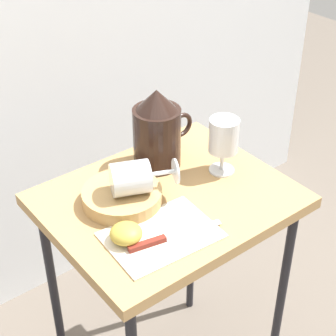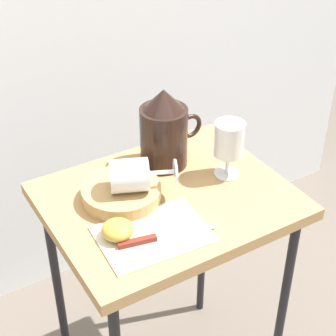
{
  "view_description": "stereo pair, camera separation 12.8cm",
  "coord_description": "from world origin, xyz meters",
  "px_view_note": "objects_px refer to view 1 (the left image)",
  "views": [
    {
      "loc": [
        -0.65,
        -0.83,
        1.51
      ],
      "look_at": [
        0.0,
        0.0,
        0.79
      ],
      "focal_mm": 59.77,
      "sensor_mm": 36.0,
      "label": 1
    },
    {
      "loc": [
        -0.54,
        -0.91,
        1.51
      ],
      "look_at": [
        0.0,
        0.0,
        0.79
      ],
      "focal_mm": 59.77,
      "sensor_mm": 36.0,
      "label": 2
    }
  ],
  "objects_px": {
    "basket_tray": "(122,196)",
    "wine_glass_upright": "(224,139)",
    "pitcher": "(157,135)",
    "table": "(168,220)",
    "wine_glass_tipped_near": "(132,178)",
    "knife": "(162,239)",
    "apple_half_left": "(126,233)"
  },
  "relations": [
    {
      "from": "knife",
      "to": "wine_glass_tipped_near",
      "type": "bearing_deg",
      "value": 78.82
    },
    {
      "from": "table",
      "to": "wine_glass_upright",
      "type": "relative_size",
      "value": 4.81
    },
    {
      "from": "wine_glass_upright",
      "to": "wine_glass_tipped_near",
      "type": "bearing_deg",
      "value": 173.98
    },
    {
      "from": "table",
      "to": "apple_half_left",
      "type": "height_order",
      "value": "apple_half_left"
    },
    {
      "from": "table",
      "to": "apple_half_left",
      "type": "relative_size",
      "value": 10.09
    },
    {
      "from": "table",
      "to": "pitcher",
      "type": "bearing_deg",
      "value": 62.92
    },
    {
      "from": "table",
      "to": "wine_glass_upright",
      "type": "distance_m",
      "value": 0.24
    },
    {
      "from": "wine_glass_upright",
      "to": "knife",
      "type": "relative_size",
      "value": 0.68
    },
    {
      "from": "table",
      "to": "basket_tray",
      "type": "relative_size",
      "value": 3.79
    },
    {
      "from": "wine_glass_upright",
      "to": "knife",
      "type": "bearing_deg",
      "value": -157.0
    },
    {
      "from": "basket_tray",
      "to": "pitcher",
      "type": "bearing_deg",
      "value": 26.06
    },
    {
      "from": "basket_tray",
      "to": "knife",
      "type": "relative_size",
      "value": 0.86
    },
    {
      "from": "basket_tray",
      "to": "knife",
      "type": "distance_m",
      "value": 0.17
    },
    {
      "from": "wine_glass_upright",
      "to": "pitcher",
      "type": "bearing_deg",
      "value": 130.02
    },
    {
      "from": "knife",
      "to": "apple_half_left",
      "type": "bearing_deg",
      "value": 140.01
    },
    {
      "from": "table",
      "to": "wine_glass_tipped_near",
      "type": "distance_m",
      "value": 0.17
    },
    {
      "from": "pitcher",
      "to": "wine_glass_upright",
      "type": "height_order",
      "value": "pitcher"
    },
    {
      "from": "pitcher",
      "to": "wine_glass_tipped_near",
      "type": "height_order",
      "value": "pitcher"
    },
    {
      "from": "basket_tray",
      "to": "wine_glass_upright",
      "type": "height_order",
      "value": "wine_glass_upright"
    },
    {
      "from": "table",
      "to": "basket_tray",
      "type": "bearing_deg",
      "value": 155.22
    },
    {
      "from": "basket_tray",
      "to": "wine_glass_upright",
      "type": "xyz_separation_m",
      "value": [
        0.27,
        -0.05,
        0.08
      ]
    },
    {
      "from": "wine_glass_upright",
      "to": "apple_half_left",
      "type": "xyz_separation_m",
      "value": [
        -0.34,
        -0.07,
        -0.07
      ]
    },
    {
      "from": "table",
      "to": "wine_glass_upright",
      "type": "bearing_deg",
      "value": -0.54
    },
    {
      "from": "basket_tray",
      "to": "wine_glass_upright",
      "type": "relative_size",
      "value": 1.27
    },
    {
      "from": "pitcher",
      "to": "wine_glass_upright",
      "type": "relative_size",
      "value": 1.43
    },
    {
      "from": "table",
      "to": "wine_glass_upright",
      "type": "xyz_separation_m",
      "value": [
        0.17,
        -0.0,
        0.17
      ]
    },
    {
      "from": "basket_tray",
      "to": "apple_half_left",
      "type": "bearing_deg",
      "value": -120.5
    },
    {
      "from": "wine_glass_tipped_near",
      "to": "apple_half_left",
      "type": "xyz_separation_m",
      "value": [
        -0.09,
        -0.1,
        -0.05
      ]
    },
    {
      "from": "basket_tray",
      "to": "pitcher",
      "type": "xyz_separation_m",
      "value": [
        0.16,
        0.08,
        0.07
      ]
    },
    {
      "from": "basket_tray",
      "to": "wine_glass_tipped_near",
      "type": "xyz_separation_m",
      "value": [
        0.02,
        -0.02,
        0.06
      ]
    },
    {
      "from": "table",
      "to": "wine_glass_upright",
      "type": "height_order",
      "value": "wine_glass_upright"
    },
    {
      "from": "pitcher",
      "to": "wine_glass_upright",
      "type": "distance_m",
      "value": 0.17
    }
  ]
}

